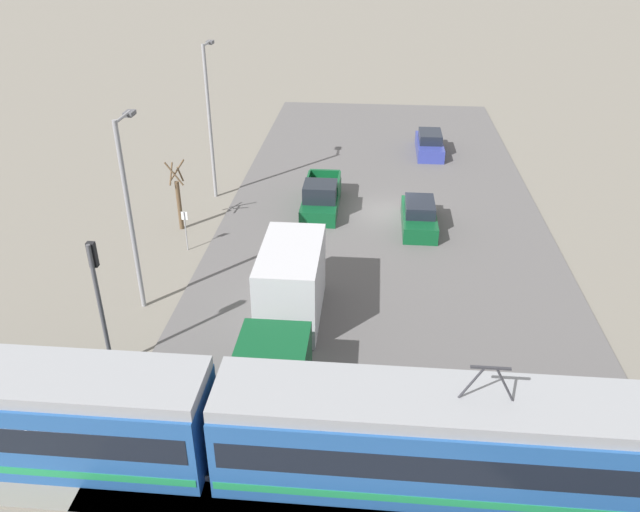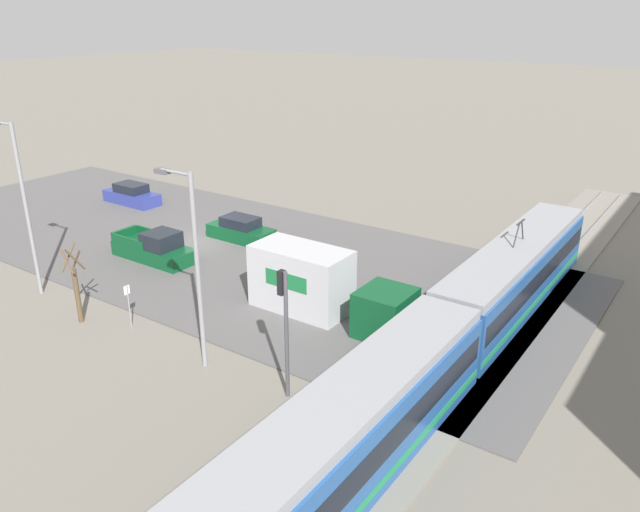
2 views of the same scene
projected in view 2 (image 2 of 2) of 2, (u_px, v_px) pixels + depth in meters
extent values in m
plane|color=slate|center=(201.00, 243.00, 40.33)|extent=(320.00, 320.00, 0.00)
cube|color=#565454|center=(201.00, 243.00, 40.32)|extent=(18.18, 47.43, 0.08)
cube|color=gray|center=(492.00, 323.00, 29.98)|extent=(55.86, 4.40, 0.08)
cube|color=gray|center=(478.00, 317.00, 30.32)|extent=(54.74, 0.10, 0.14)
cube|color=gray|center=(507.00, 325.00, 29.56)|extent=(54.74, 0.10, 0.14)
cube|color=#235193|center=(514.00, 277.00, 31.53)|extent=(15.52, 2.69, 2.84)
cube|color=black|center=(515.00, 271.00, 31.40)|extent=(15.06, 2.72, 0.95)
cube|color=#1E844C|center=(512.00, 293.00, 31.85)|extent=(15.37, 2.73, 0.27)
cube|color=gray|center=(518.00, 247.00, 30.93)|extent=(15.52, 2.48, 0.41)
cube|color=#235193|center=(345.00, 444.00, 19.41)|extent=(15.52, 2.69, 2.84)
cube|color=black|center=(345.00, 435.00, 19.28)|extent=(15.06, 2.72, 0.95)
cube|color=#1E844C|center=(344.00, 467.00, 19.73)|extent=(15.37, 2.73, 0.27)
cube|color=gray|center=(345.00, 400.00, 18.81)|extent=(15.52, 2.48, 0.41)
cylinder|color=#2D2D33|center=(522.00, 230.00, 31.00)|extent=(0.66, 0.07, 1.15)
cylinder|color=#2D2D33|center=(516.00, 235.00, 30.31)|extent=(0.66, 0.07, 1.15)
cube|color=#2D2D33|center=(521.00, 222.00, 30.45)|extent=(1.10, 0.08, 0.06)
cube|color=#0C4723|center=(385.00, 313.00, 28.54)|extent=(2.48, 2.31, 2.18)
cube|color=#B2B2B7|center=(301.00, 278.00, 30.89)|extent=(2.48, 4.92, 3.21)
cube|color=#196B38|center=(286.00, 281.00, 29.81)|extent=(0.02, 2.46, 0.80)
cube|color=#0C4723|center=(154.00, 252.00, 37.49)|extent=(2.03, 5.42, 0.89)
cube|color=black|center=(161.00, 240.00, 36.74)|extent=(1.87, 1.84, 0.96)
cube|color=#0C4723|center=(128.00, 242.00, 37.12)|extent=(0.12, 2.71, 0.52)
cube|color=#0C4723|center=(152.00, 233.00, 38.54)|extent=(0.12, 2.71, 0.52)
cube|color=#0C4723|center=(124.00, 233.00, 38.61)|extent=(1.87, 0.22, 0.52)
cube|color=red|center=(114.00, 243.00, 38.21)|extent=(0.14, 0.04, 0.18)
cube|color=navy|center=(132.00, 198.00, 48.31)|extent=(1.83, 4.75, 0.90)
cube|color=black|center=(131.00, 188.00, 48.02)|extent=(1.57, 2.47, 0.66)
cube|color=#0C4723|center=(241.00, 233.00, 40.67)|extent=(1.82, 4.54, 0.89)
cube|color=black|center=(240.00, 222.00, 40.39)|extent=(1.57, 2.36, 0.65)
cylinder|color=#47474C|center=(287.00, 336.00, 23.46)|extent=(0.16, 0.16, 5.29)
cube|color=black|center=(281.00, 283.00, 22.76)|extent=(0.28, 0.22, 0.95)
sphere|color=red|center=(279.00, 274.00, 22.70)|extent=(0.18, 0.18, 0.18)
sphere|color=#3C2C06|center=(279.00, 282.00, 22.82)|extent=(0.18, 0.18, 0.18)
sphere|color=black|center=(279.00, 290.00, 22.94)|extent=(0.18, 0.18, 0.18)
cylinder|color=brown|center=(77.00, 296.00, 29.74)|extent=(0.24, 0.24, 2.77)
cylinder|color=brown|center=(67.00, 262.00, 28.88)|extent=(0.09, 0.79, 1.07)
cylinder|color=brown|center=(75.00, 259.00, 28.90)|extent=(0.95, 0.09, 1.30)
cylinder|color=brown|center=(77.00, 259.00, 29.26)|extent=(0.09, 0.79, 1.07)
cylinder|color=brown|center=(68.00, 257.00, 29.17)|extent=(0.95, 0.09, 1.30)
cylinder|color=gray|center=(198.00, 275.00, 24.98)|extent=(0.20, 0.20, 8.41)
cylinder|color=gray|center=(176.00, 172.00, 23.90)|extent=(0.12, 1.60, 0.12)
cube|color=#515156|center=(162.00, 171.00, 24.32)|extent=(0.36, 0.60, 0.18)
cylinder|color=gray|center=(27.00, 212.00, 31.65)|extent=(0.20, 0.20, 9.05)
cylinder|color=gray|center=(2.00, 123.00, 30.45)|extent=(0.12, 1.60, 0.12)
cylinder|color=gray|center=(129.00, 307.00, 29.34)|extent=(0.06, 0.06, 2.15)
cube|color=white|center=(127.00, 290.00, 29.04)|extent=(0.32, 0.02, 0.44)
cube|color=red|center=(127.00, 290.00, 29.05)|extent=(0.31, 0.01, 0.10)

